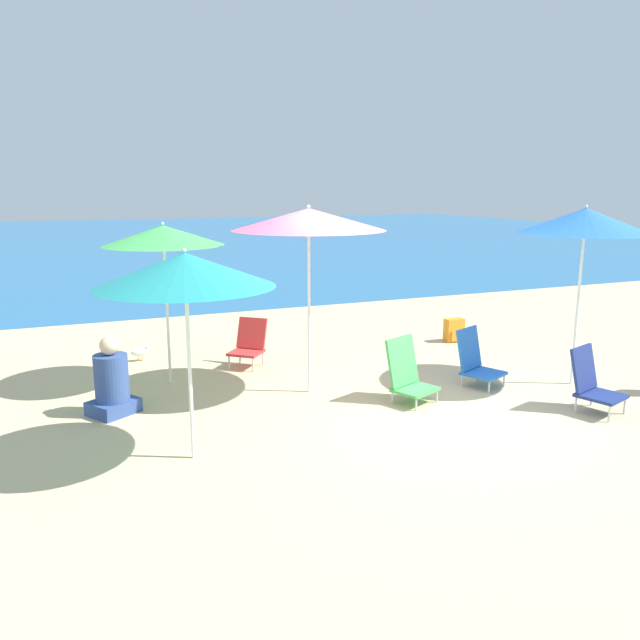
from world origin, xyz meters
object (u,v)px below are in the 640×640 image
object	(u,v)px
beach_umbrella_teal	(185,270)
beach_umbrella_green	(163,236)
beach_chair_navy	(592,382)
seagull	(141,352)
beach_chair_red	(249,343)
person_seated_far	(112,383)
beach_chair_green	(407,373)
beach_umbrella_pink	(309,220)
backpack_orange	(454,330)
beach_umbrella_blue	(585,221)
beach_chair_blue	(476,360)

from	to	relation	value
beach_umbrella_teal	beach_umbrella_green	bearing A→B (deg)	85.72
beach_chair_navy	seagull	world-z (taller)	beach_chair_navy
beach_chair_red	person_seated_far	size ratio (longest dim) A/B	0.75
beach_chair_green	beach_umbrella_pink	bearing A→B (deg)	118.34
beach_umbrella_pink	seagull	world-z (taller)	beach_umbrella_pink
beach_chair_navy	seagull	size ratio (longest dim) A/B	2.77
beach_chair_navy	person_seated_far	distance (m)	5.49
beach_umbrella_pink	beach_chair_red	distance (m)	2.35
beach_umbrella_teal	beach_chair_navy	bearing A→B (deg)	-6.12
beach_umbrella_pink	beach_chair_navy	xyz separation A→B (m)	(2.74, -1.89, -1.81)
beach_umbrella_teal	seagull	xyz separation A→B (m)	(-0.04, 3.69, -1.67)
beach_umbrella_pink	person_seated_far	distance (m)	2.96
beach_umbrella_green	beach_chair_red	world-z (taller)	beach_umbrella_green
beach_chair_green	backpack_orange	distance (m)	3.21
seagull	beach_umbrella_green	bearing A→B (deg)	-80.25
beach_chair_red	backpack_orange	xyz separation A→B (m)	(3.58, 0.08, -0.15)
beach_umbrella_pink	backpack_orange	size ratio (longest dim) A/B	6.02
beach_umbrella_blue	beach_chair_navy	bearing A→B (deg)	-122.97
beach_chair_green	backpack_orange	size ratio (longest dim) A/B	2.00
person_seated_far	beach_umbrella_green	bearing A→B (deg)	104.61
beach_chair_blue	beach_chair_navy	distance (m)	1.47
beach_chair_blue	beach_chair_green	world-z (taller)	beach_chair_green
beach_chair_green	seagull	xyz separation A→B (m)	(-2.76, 3.06, -0.21)
beach_umbrella_teal	beach_chair_red	bearing A→B (deg)	64.08
beach_umbrella_blue	seagull	xyz separation A→B (m)	(-5.11, 3.30, -1.98)
beach_chair_blue	person_seated_far	xyz separation A→B (m)	(-4.46, 0.71, 0.03)
beach_chair_navy	seagull	bearing A→B (deg)	118.76
beach_chair_blue	beach_chair_red	xyz separation A→B (m)	(-2.47, 2.01, 0.00)
beach_umbrella_green	beach_umbrella_teal	bearing A→B (deg)	-94.28
beach_umbrella_blue	beach_chair_green	size ratio (longest dim) A/B	3.00
beach_chair_blue	beach_chair_navy	xyz separation A→B (m)	(0.64, -1.32, 0.02)
beach_chair_red	beach_chair_green	bearing A→B (deg)	-17.98
beach_umbrella_pink	backpack_orange	distance (m)	4.06
beach_umbrella_green	beach_chair_red	xyz separation A→B (m)	(1.20, 0.45, -1.61)
beach_umbrella_pink	beach_chair_green	size ratio (longest dim) A/B	3.01
beach_umbrella_pink	beach_umbrella_teal	bearing A→B (deg)	-141.14
beach_chair_red	person_seated_far	distance (m)	2.38
backpack_orange	beach_umbrella_teal	bearing A→B (deg)	-149.51
backpack_orange	beach_chair_red	bearing A→B (deg)	-178.80
seagull	beach_umbrella_pink	bearing A→B (deg)	-51.78
seagull	beach_chair_blue	bearing A→B (deg)	-36.26
beach_umbrella_teal	backpack_orange	distance (m)	5.98
beach_umbrella_pink	seagull	bearing A→B (deg)	128.22
beach_chair_red	person_seated_far	world-z (taller)	person_seated_far
beach_umbrella_green	beach_chair_red	distance (m)	2.06
beach_chair_blue	seagull	xyz separation A→B (m)	(-3.90, 2.86, -0.20)
beach_umbrella_blue	beach_chair_red	distance (m)	4.77
person_seated_far	beach_umbrella_teal	bearing A→B (deg)	-11.35
beach_chair_green	beach_chair_red	bearing A→B (deg)	98.29
backpack_orange	person_seated_far	bearing A→B (deg)	-166.07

